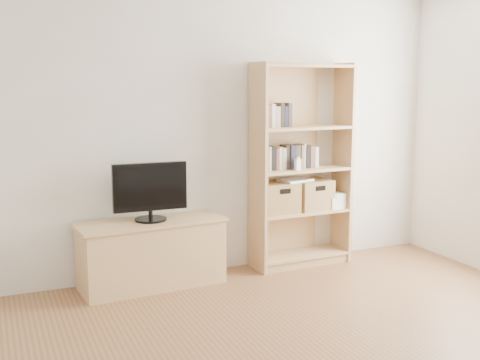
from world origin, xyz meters
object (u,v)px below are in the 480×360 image
tv_stand (152,255)px  basket_left (278,198)px  bookshelf (302,166)px  laptop (295,180)px  television (150,192)px  basket_right (312,194)px  baby_monitor (298,165)px

tv_stand → basket_left: size_ratio=3.50×
bookshelf → laptop: size_ratio=6.49×
television → tv_stand: bearing=0.0°
tv_stand → television: 0.55m
bookshelf → basket_right: bookshelf is taller
television → baby_monitor: size_ratio=6.09×
basket_right → laptop: bearing=-178.3°
tv_stand → basket_right: bearing=-3.2°
tv_stand → television: television is taller
television → basket_right: size_ratio=1.83×
tv_stand → basket_left: (1.24, 0.04, 0.40)m
baby_monitor → basket_right: 0.40m
tv_stand → bookshelf: bookshelf is taller
bookshelf → baby_monitor: bearing=-135.0°
bookshelf → laptop: bookshelf is taller
television → basket_left: (1.24, 0.04, -0.15)m
baby_monitor → basket_right: (0.22, 0.11, -0.32)m
bookshelf → television: 1.50m
basket_right → television: bearing=177.3°
baby_monitor → basket_left: 0.37m
baby_monitor → laptop: size_ratio=0.35×
basket_right → bookshelf: bearing=175.3°
television → basket_left: 1.25m
basket_right → laptop: 0.25m
basket_left → laptop: (0.18, -0.01, 0.16)m
laptop → television: bearing=168.5°
television → baby_monitor: (1.39, -0.06, 0.16)m
bookshelf → basket_left: bookshelf is taller
tv_stand → laptop: 1.52m
bookshelf → baby_monitor: size_ratio=18.54×
laptop → baby_monitor: bearing=-118.4°
baby_monitor → basket_right: size_ratio=0.30×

